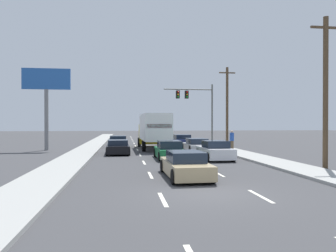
{
  "coord_description": "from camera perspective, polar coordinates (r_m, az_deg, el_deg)",
  "views": [
    {
      "loc": [
        -2.98,
        -11.33,
        2.53
      ],
      "look_at": [
        0.88,
        16.55,
        2.28
      ],
      "focal_mm": 34.3,
      "sensor_mm": 36.0,
      "label": 1
    }
  ],
  "objects": [
    {
      "name": "utility_pole_mid",
      "position": [
        35.61,
        10.46,
        3.59
      ],
      "size": [
        1.8,
        0.28,
        8.62
      ],
      "color": "brown",
      "rests_on": "ground_plane"
    },
    {
      "name": "utility_pole_near",
      "position": [
        20.01,
        26.2,
        5.73
      ],
      "size": [
        1.8,
        0.28,
        8.45
      ],
      "color": "brown",
      "rests_on": "ground_plane"
    },
    {
      "name": "ground_plane",
      "position": [
        36.54,
        -3.18,
        -3.46
      ],
      "size": [
        140.0,
        140.0,
        0.0
      ],
      "primitive_type": "plane",
      "color": "#3D3D3F"
    },
    {
      "name": "roadside_billboard",
      "position": [
        32.03,
        -20.81,
        5.79
      ],
      "size": [
        4.35,
        0.36,
        7.62
      ],
      "color": "slate",
      "rests_on": "ground_plane"
    },
    {
      "name": "car_tan",
      "position": [
        15.07,
        3.08,
        -6.99
      ],
      "size": [
        1.92,
        4.48,
        1.22
      ],
      "color": "tan",
      "rests_on": "ground_plane"
    },
    {
      "name": "lane_markings",
      "position": [
        33.24,
        -2.71,
        -3.84
      ],
      "size": [
        3.54,
        57.0,
        0.01
      ],
      "color": "silver",
      "rests_on": "ground_plane"
    },
    {
      "name": "car_black",
      "position": [
        26.64,
        -8.9,
        -3.78
      ],
      "size": [
        1.97,
        4.14,
        1.16
      ],
      "color": "black",
      "rests_on": "ground_plane"
    },
    {
      "name": "sidewalk_left",
      "position": [
        31.61,
        -14.09,
        -3.96
      ],
      "size": [
        2.3,
        80.0,
        0.14
      ],
      "primitive_type": "cube",
      "color": "#9E9E99",
      "rests_on": "ground_plane"
    },
    {
      "name": "pedestrian_near_corner",
      "position": [
        29.12,
        11.28,
        -2.48
      ],
      "size": [
        0.38,
        0.38,
        1.75
      ],
      "color": "brown",
      "rests_on": "sidewalk_right"
    },
    {
      "name": "car_gray",
      "position": [
        34.61,
        -8.86,
        -2.77
      ],
      "size": [
        2.02,
        4.4,
        1.19
      ],
      "color": "slate",
      "rests_on": "ground_plane"
    },
    {
      "name": "car_navy",
      "position": [
        34.85,
        2.44,
        -2.66
      ],
      "size": [
        2.03,
        4.15,
        1.3
      ],
      "color": "#141E4C",
      "rests_on": "ground_plane"
    },
    {
      "name": "car_white",
      "position": [
        22.58,
        8.32,
        -4.4
      ],
      "size": [
        1.9,
        4.04,
        1.33
      ],
      "color": "white",
      "rests_on": "ground_plane"
    },
    {
      "name": "car_silver",
      "position": [
        28.74,
        5.03,
        -3.44
      ],
      "size": [
        1.92,
        4.38,
        1.18
      ],
      "color": "#B7BABF",
      "rests_on": "ground_plane"
    },
    {
      "name": "traffic_signal_mast",
      "position": [
        39.72,
        4.47,
        4.56
      ],
      "size": [
        6.15,
        0.69,
        7.34
      ],
      "color": "#595B56",
      "rests_on": "ground_plane"
    },
    {
      "name": "car_green",
      "position": [
        22.64,
        0.16,
        -4.38
      ],
      "size": [
        1.83,
        4.05,
        1.31
      ],
      "color": "#196B38",
      "rests_on": "ground_plane"
    },
    {
      "name": "sidewalk_right",
      "position": [
        32.8,
        8.79,
        -3.79
      ],
      "size": [
        2.3,
        80.0,
        0.14
      ],
      "primitive_type": "cube",
      "color": "#9E9E99",
      "rests_on": "ground_plane"
    },
    {
      "name": "box_truck",
      "position": [
        31.05,
        -2.59,
        -0.5
      ],
      "size": [
        2.69,
        9.04,
        3.38
      ],
      "color": "white",
      "rests_on": "ground_plane"
    }
  ]
}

